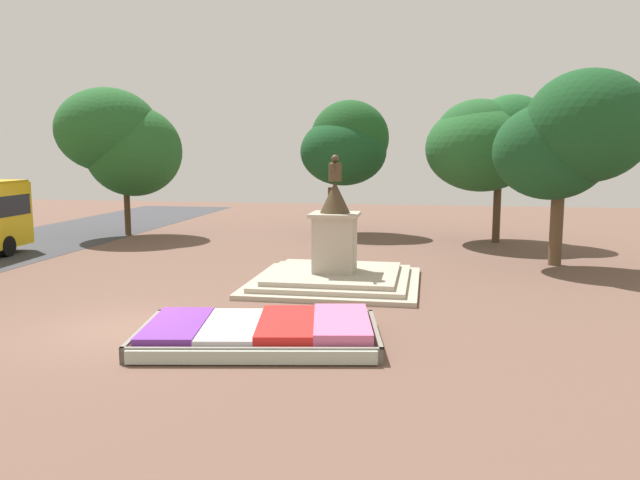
% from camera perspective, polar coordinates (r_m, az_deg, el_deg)
% --- Properties ---
extents(ground_plane, '(77.95, 77.95, 0.00)m').
position_cam_1_polar(ground_plane, '(16.84, -17.76, -7.80)').
color(ground_plane, brown).
extents(flower_planter, '(6.10, 4.20, 0.59)m').
position_cam_1_polar(flower_planter, '(14.99, -5.22, -8.42)').
color(flower_planter, '#38281C').
rests_on(flower_planter, ground_plane).
extents(statue_monument, '(5.65, 5.65, 4.39)m').
position_cam_1_polar(statue_monument, '(21.18, 1.36, -2.21)').
color(statue_monument, '#B2A893').
rests_on(statue_monument, ground_plane).
extents(park_tree_far_left, '(4.80, 4.65, 7.26)m').
position_cam_1_polar(park_tree_far_left, '(34.33, 2.41, 8.62)').
color(park_tree_far_left, '#4C3823').
rests_on(park_tree_far_left, ground_plane).
extents(park_tree_behind_statue, '(6.43, 5.43, 7.80)m').
position_cam_1_polar(park_tree_behind_statue, '(34.77, -17.78, 8.66)').
color(park_tree_behind_statue, '#4C3823').
rests_on(park_tree_behind_statue, ground_plane).
extents(park_tree_far_right, '(5.71, 4.57, 7.55)m').
position_cam_1_polar(park_tree_far_right, '(25.73, 22.07, 8.71)').
color(park_tree_far_right, brown).
rests_on(park_tree_far_right, ground_plane).
extents(park_tree_street_side, '(6.18, 5.90, 7.22)m').
position_cam_1_polar(park_tree_street_side, '(31.90, 15.11, 8.62)').
color(park_tree_street_side, '#4C3823').
rests_on(park_tree_street_side, ground_plane).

